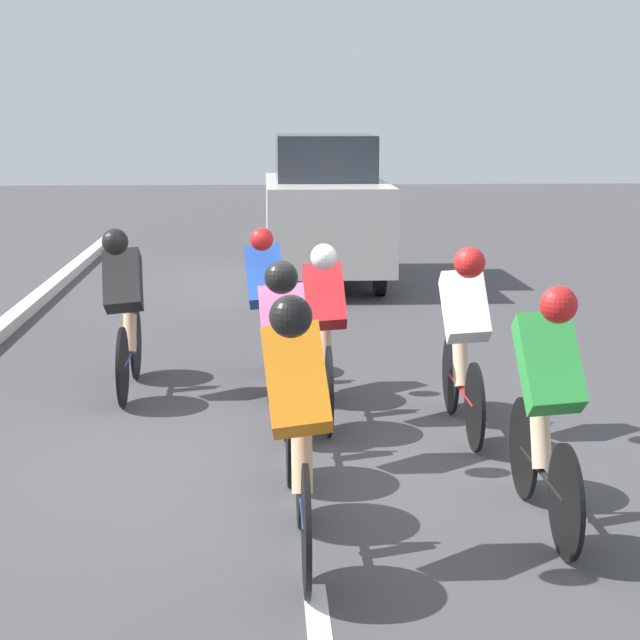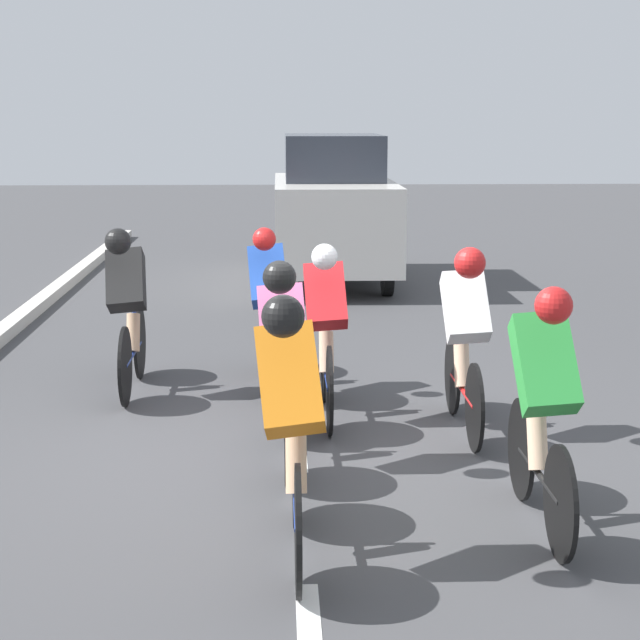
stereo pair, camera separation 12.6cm
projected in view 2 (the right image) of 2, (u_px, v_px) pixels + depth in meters
The scene contains 11 objects.
ground_plane at pixel (299, 459), 7.76m from camera, with size 60.00×60.00×0.00m, color #424244.
lane_stripe_mid at pixel (298, 442), 8.14m from camera, with size 0.12×1.40×0.01m, color white.
lane_stripe_far at pixel (292, 350), 11.28m from camera, with size 0.12×1.40×0.01m, color white.
cyclist_red at pixel (326, 328), 8.62m from camera, with size 0.35×1.69×1.48m.
cyclist_orange at pixel (292, 422), 5.81m from camera, with size 0.39×1.66×1.56m.
cyclist_pink at pixel (284, 357), 7.50m from camera, with size 0.36×1.72×1.50m.
cyclist_white at pixel (465, 334), 8.20m from camera, with size 0.35×1.68×1.50m.
cyclist_black at pixel (128, 306), 9.41m from camera, with size 0.37×1.67×1.51m.
cyclist_green at pixel (543, 403), 6.27m from camera, with size 0.36×1.64×1.53m.
cyclist_blue at pixel (269, 305), 9.61m from camera, with size 0.37×1.73×1.50m.
support_car at pixel (333, 209), 15.65m from camera, with size 1.70×3.84×2.15m.
Camera 2 is at (0.13, 7.42, 2.47)m, focal length 60.00 mm.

